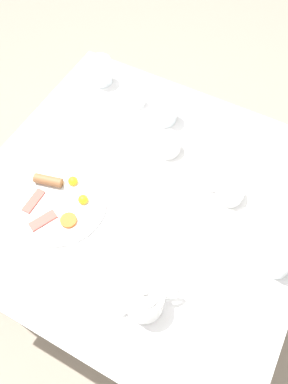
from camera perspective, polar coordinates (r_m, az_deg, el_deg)
ground_plane at (r=1.87m, az=-0.00°, el=-12.10°), size 8.00×8.00×0.00m
table at (r=1.25m, az=-0.00°, el=-2.13°), size 1.05×1.00×0.74m
breakfast_plate at (r=1.20m, az=-12.74°, el=-1.28°), size 0.30×0.30×0.04m
teapot_near at (r=1.00m, az=0.19°, el=-16.00°), size 0.16×0.14×0.13m
teacup_with_saucer_left at (r=1.19m, az=12.94°, el=-0.08°), size 0.14×0.14×0.06m
teacup_with_saucer_right at (r=1.27m, az=3.59°, el=7.02°), size 0.14×0.14×0.06m
water_glass_tall at (r=1.11m, az=20.13°, el=-9.61°), size 0.08×0.08×0.10m
water_glass_short at (r=1.34m, az=3.36°, el=12.51°), size 0.08×0.08×0.11m
wine_glass_spare at (r=1.49m, az=-6.58°, el=17.84°), size 0.08×0.08×0.10m
creamer_jug at (r=1.41m, az=-1.12°, el=14.11°), size 0.08×0.06×0.06m
napkin_folded at (r=1.39m, az=-11.55°, el=10.15°), size 0.17×0.18×0.01m
fork_by_plate at (r=1.09m, az=12.35°, el=-14.67°), size 0.13×0.12×0.00m
spoon_for_tea at (r=1.16m, az=0.62°, el=-2.66°), size 0.16×0.04×0.00m
fork_spare at (r=1.32m, az=-3.82°, el=8.07°), size 0.16×0.03×0.00m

